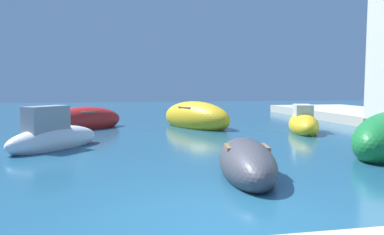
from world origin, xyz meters
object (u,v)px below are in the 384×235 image
(moored_boat_0, at_px, (196,118))
(moored_boat_6, at_px, (303,124))
(moored_boat_2, at_px, (83,121))
(moored_boat_4, at_px, (53,137))
(moored_boat_3, at_px, (246,163))

(moored_boat_0, relative_size, moored_boat_6, 1.43)
(moored_boat_2, distance_m, moored_boat_4, 5.67)
(moored_boat_2, relative_size, moored_boat_4, 1.25)
(moored_boat_0, bearing_deg, moored_boat_4, -71.99)
(moored_boat_2, distance_m, moored_boat_6, 10.08)
(moored_boat_3, bearing_deg, moored_boat_6, -25.26)
(moored_boat_4, bearing_deg, moored_boat_3, -92.67)
(moored_boat_2, bearing_deg, moored_boat_3, -103.21)
(moored_boat_0, bearing_deg, moored_boat_2, -117.85)
(moored_boat_3, height_order, moored_boat_6, moored_boat_6)
(moored_boat_3, bearing_deg, moored_boat_0, 5.18)
(moored_boat_0, relative_size, moored_boat_3, 1.39)
(moored_boat_0, xyz_separation_m, moored_boat_2, (-5.36, 0.28, -0.08))
(moored_boat_0, height_order, moored_boat_2, moored_boat_0)
(moored_boat_3, bearing_deg, moored_boat_4, 56.65)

